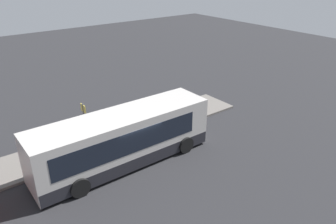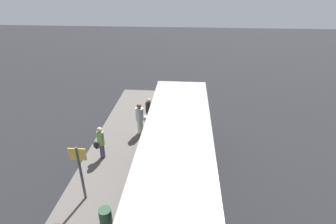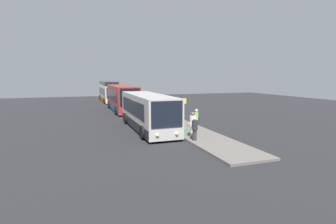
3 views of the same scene
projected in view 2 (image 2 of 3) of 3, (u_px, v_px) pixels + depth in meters
name	position (u px, v px, depth m)	size (l,w,h in m)	color
ground	(181.00, 186.00, 10.97)	(80.00, 80.00, 0.00)	#232326
platform	(107.00, 181.00, 11.15)	(20.00, 3.05, 0.14)	#605B56
bus_lead	(176.00, 165.00, 9.90)	(10.20, 2.78, 2.94)	#B2ADA8
passenger_boarding	(149.00, 110.00, 15.06)	(0.56, 0.56, 1.60)	#2D2D33
passenger_waiting	(140.00, 118.00, 14.07)	(0.54, 0.68, 1.78)	silver
passenger_with_bags	(101.00, 141.00, 12.10)	(0.56, 0.57, 1.65)	#4C476B
suitcase	(148.00, 132.00, 14.01)	(0.40, 0.25, 0.80)	#598C59
sign_post	(80.00, 167.00, 9.52)	(0.10, 0.64, 2.37)	#4C4C51
trash_bin	(105.00, 217.00, 8.99)	(0.44, 0.44, 0.65)	#2D4C33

